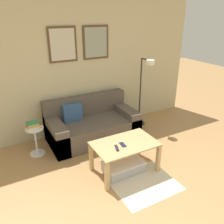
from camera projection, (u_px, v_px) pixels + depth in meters
The scene contains 10 objects.
wall_back at pixel (68, 70), 4.45m from camera, with size 5.60×0.09×2.55m.
area_rug at pixel (144, 183), 3.44m from camera, with size 0.91×0.78×0.01m, color beige.
couch at pixel (92, 125), 4.59m from camera, with size 1.68×0.88×0.78m.
coffee_table at pixel (125, 148), 3.57m from camera, with size 0.96×0.60×0.49m.
storage_bin at pixel (123, 166), 3.67m from camera, with size 0.61×0.40×0.18m.
floor_lamp at pixel (144, 88), 4.83m from camera, with size 0.26×0.49×1.45m.
side_table at pixel (36, 139), 4.05m from camera, with size 0.31×0.31×0.50m.
book_stack at pixel (33, 125), 3.95m from camera, with size 0.24×0.18×0.10m.
remote_control at pixel (117, 148), 3.39m from camera, with size 0.04×0.15×0.02m, color #232328.
cell_phone at pixel (123, 145), 3.49m from camera, with size 0.07×0.14×0.01m, color #1E2338.
Camera 1 is at (-1.38, -1.27, 2.32)m, focal length 38.00 mm.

